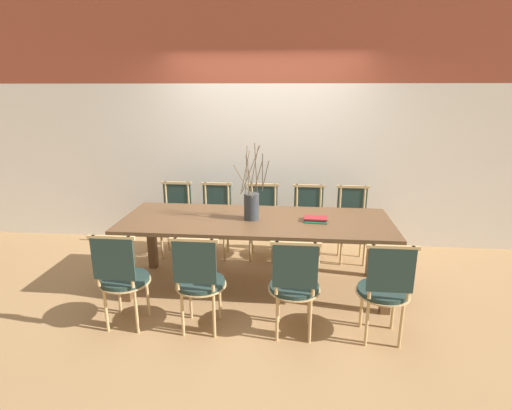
{
  "coord_description": "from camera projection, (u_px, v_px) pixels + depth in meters",
  "views": [
    {
      "loc": [
        0.36,
        -3.83,
        2.04
      ],
      "look_at": [
        0.0,
        0.0,
        0.91
      ],
      "focal_mm": 28.0,
      "sensor_mm": 36.0,
      "label": 1
    }
  ],
  "objects": [
    {
      "name": "vase_centerpiece",
      "position": [
        252.0,
        205.0,
        4.01
      ],
      "size": [
        0.36,
        0.36,
        0.78
      ],
      "color": "#33383D",
      "rests_on": "dining_table"
    },
    {
      "name": "book_stack",
      "position": [
        316.0,
        219.0,
        3.99
      ],
      "size": [
        0.24,
        0.21,
        0.04
      ],
      "color": "#1E6B4C",
      "rests_on": "dining_table"
    },
    {
      "name": "chair_far_center",
      "position": [
        263.0,
        219.0,
        4.92
      ],
      "size": [
        0.44,
        0.44,
        0.91
      ],
      "rotation": [
        0.0,
        0.0,
        3.14
      ],
      "color": "#233833",
      "rests_on": "ground_plane"
    },
    {
      "name": "wall_rear",
      "position": [
        266.0,
        124.0,
        5.13
      ],
      "size": [
        12.0,
        0.06,
        3.2
      ],
      "color": "silver",
      "rests_on": "ground_plane"
    },
    {
      "name": "chair_near_center",
      "position": [
        294.0,
        284.0,
        3.29
      ],
      "size": [
        0.44,
        0.44,
        0.91
      ],
      "color": "#233833",
      "rests_on": "ground_plane"
    },
    {
      "name": "chair_near_left",
      "position": [
        199.0,
        279.0,
        3.36
      ],
      "size": [
        0.44,
        0.44,
        0.91
      ],
      "color": "#233833",
      "rests_on": "ground_plane"
    },
    {
      "name": "chair_near_right",
      "position": [
        385.0,
        288.0,
        3.23
      ],
      "size": [
        0.44,
        0.44,
        0.91
      ],
      "color": "#233833",
      "rests_on": "ground_plane"
    },
    {
      "name": "chair_far_right",
      "position": [
        308.0,
        220.0,
        4.87
      ],
      "size": [
        0.44,
        0.44,
        0.91
      ],
      "rotation": [
        0.0,
        0.0,
        3.14
      ],
      "color": "#233833",
      "rests_on": "ground_plane"
    },
    {
      "name": "ground_plane",
      "position": [
        256.0,
        287.0,
        4.26
      ],
      "size": [
        16.0,
        16.0,
        0.0
      ],
      "primitive_type": "plane",
      "color": "#A87F51"
    },
    {
      "name": "dining_table",
      "position": [
        256.0,
        227.0,
        4.07
      ],
      "size": [
        2.72,
        0.99,
        0.76
      ],
      "color": "brown",
      "rests_on": "ground_plane"
    },
    {
      "name": "chair_far_rightend",
      "position": [
        352.0,
        222.0,
        4.82
      ],
      "size": [
        0.44,
        0.44,
        0.91
      ],
      "rotation": [
        0.0,
        0.0,
        3.14
      ],
      "color": "#233833",
      "rests_on": "ground_plane"
    },
    {
      "name": "chair_near_leftend",
      "position": [
        122.0,
        276.0,
        3.42
      ],
      "size": [
        0.44,
        0.44,
        0.91
      ],
      "color": "#233833",
      "rests_on": "ground_plane"
    },
    {
      "name": "chair_far_leftend",
      "position": [
        175.0,
        216.0,
        5.02
      ],
      "size": [
        0.44,
        0.44,
        0.91
      ],
      "rotation": [
        0.0,
        0.0,
        3.14
      ],
      "color": "#233833",
      "rests_on": "ground_plane"
    },
    {
      "name": "chair_far_left",
      "position": [
        216.0,
        218.0,
        4.98
      ],
      "size": [
        0.44,
        0.44,
        0.91
      ],
      "rotation": [
        0.0,
        0.0,
        3.14
      ],
      "color": "#233833",
      "rests_on": "ground_plane"
    }
  ]
}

